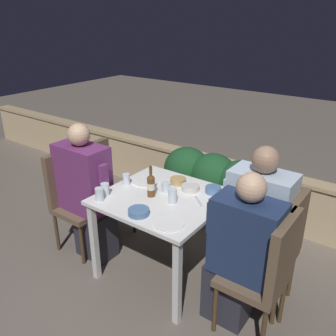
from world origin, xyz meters
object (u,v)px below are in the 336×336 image
chair_right_far (279,244)px  beer_bottle (151,185)px  chair_right_near (268,268)px  person_navy_jumper (240,253)px  chair_left_near (73,193)px  chair_left_far (100,182)px  person_blue_shirt (254,226)px  person_purple_stripe (87,193)px

chair_right_far → beer_bottle: beer_bottle is taller
chair_right_near → person_navy_jumper: size_ratio=0.80×
chair_right_far → chair_left_near: bearing=-169.4°
chair_left_far → beer_bottle: beer_bottle is taller
chair_left_near → chair_right_far: same height
chair_left_far → beer_bottle: size_ratio=3.68×
chair_left_far → person_blue_shirt: person_blue_shirt is taller
chair_left_near → person_navy_jumper: person_navy_jumper is taller
chair_right_near → beer_bottle: size_ratio=3.68×
chair_left_far → chair_right_near: size_ratio=1.00×
person_navy_jumper → chair_right_far: bearing=61.7°
person_purple_stripe → chair_left_far: 0.35m
chair_left_far → person_navy_jumper: bearing=-9.4°
person_purple_stripe → chair_left_far: bearing=118.4°
chair_left_near → person_purple_stripe: person_purple_stripe is taller
chair_right_far → person_navy_jumper: bearing=-118.3°
chair_left_near → person_blue_shirt: bearing=11.9°
person_blue_shirt → beer_bottle: person_blue_shirt is taller
chair_right_far → person_purple_stripe: bearing=-168.1°
person_navy_jumper → chair_right_far: size_ratio=1.25×
chair_left_near → chair_right_near: (1.86, 0.04, 0.00)m
person_purple_stripe → chair_left_far: person_purple_stripe is taller
person_navy_jumper → beer_bottle: (-0.82, 0.08, 0.24)m
chair_right_near → person_blue_shirt: bearing=128.4°
person_navy_jumper → person_blue_shirt: 0.31m
chair_left_near → beer_bottle: 0.89m
chair_right_near → person_navy_jumper: person_navy_jumper is taller
person_purple_stripe → chair_right_near: person_purple_stripe is taller
chair_right_near → person_blue_shirt: (-0.24, 0.30, 0.07)m
person_navy_jumper → person_blue_shirt: person_blue_shirt is taller
chair_left_far → person_blue_shirt: size_ratio=0.75×
beer_bottle → chair_right_far: bearing=13.0°
person_navy_jumper → beer_bottle: size_ratio=4.61×
chair_left_near → chair_right_near: size_ratio=1.00×
person_purple_stripe → chair_left_far: (-0.17, 0.31, -0.06)m
chair_left_far → chair_right_far: 1.78m
chair_left_far → person_navy_jumper: (1.62, -0.27, 0.03)m
chair_left_far → chair_right_near: 1.84m
person_navy_jumper → beer_bottle: bearing=174.7°
person_blue_shirt → chair_right_far: bearing=0.0°
person_purple_stripe → person_navy_jumper: person_purple_stripe is taller
chair_right_far → beer_bottle: (-0.98, -0.23, 0.28)m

